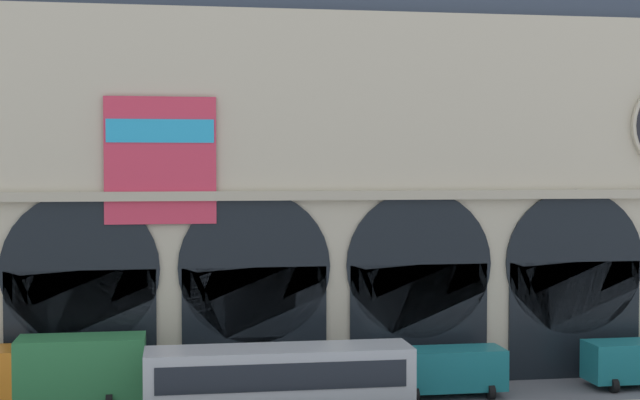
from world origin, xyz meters
TOP-DOWN VIEW (x-y plane):
  - station_building at (0.03, 7.24)m, footprint 49.45×4.89m
  - box_truck_midwest at (-8.66, 2.87)m, footprint 7.50×2.91m
  - bus_center at (0.52, -0.73)m, footprint 11.00×3.25m
  - van_mideast at (8.63, 2.35)m, footprint 5.20×2.48m
  - van_east at (18.26, 2.65)m, footprint 5.20×2.48m

SIDE VIEW (x-z plane):
  - van_mideast at x=8.63m, z-range 0.15..2.35m
  - van_east at x=18.26m, z-range 0.15..2.35m
  - box_truck_midwest at x=-8.66m, z-range 0.14..3.26m
  - bus_center at x=0.52m, z-range 0.23..3.33m
  - station_building at x=0.03m, z-range -0.35..21.82m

